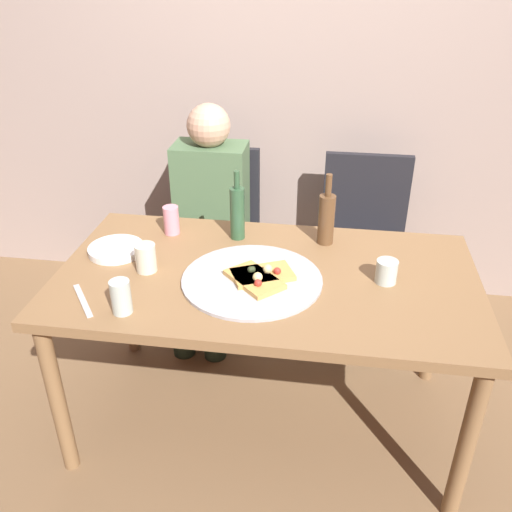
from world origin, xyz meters
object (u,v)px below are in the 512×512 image
(pizza_tray, at_px, (252,280))
(chair_right, at_px, (363,234))
(pizza_slice_last, at_px, (263,274))
(beer_bottle, at_px, (237,212))
(tumbler_far, at_px, (387,271))
(soda_can, at_px, (171,220))
(chair_left, at_px, (215,224))
(guest_in_sweater, at_px, (208,214))
(wine_glass, at_px, (121,297))
(wine_bottle, at_px, (326,218))
(tumbler_near, at_px, (146,258))
(plate_stack, at_px, (116,249))
(dining_table, at_px, (266,291))
(table_knife, at_px, (83,300))
(pizza_slice_extra, at_px, (255,279))

(pizza_tray, bearing_deg, chair_right, 63.46)
(pizza_tray, xyz_separation_m, pizza_slice_last, (0.04, 0.02, 0.02))
(beer_bottle, xyz_separation_m, tumbler_far, (0.60, -0.27, -0.07))
(soda_can, height_order, chair_left, chair_left)
(guest_in_sweater, bearing_deg, wine_glass, 86.38)
(wine_bottle, relative_size, soda_can, 2.46)
(tumbler_near, height_order, tumbler_far, tumbler_near)
(pizza_slice_last, bearing_deg, plate_stack, 169.11)
(plate_stack, distance_m, chair_left, 0.82)
(dining_table, distance_m, wine_bottle, 0.40)
(wine_glass, distance_m, guest_in_sweater, 1.01)
(wine_bottle, relative_size, table_knife, 1.36)
(pizza_slice_last, relative_size, wine_bottle, 0.85)
(table_knife, bearing_deg, dining_table, -101.79)
(pizza_slice_extra, relative_size, guest_in_sweater, 0.21)
(beer_bottle, distance_m, tumbler_near, 0.44)
(pizza_slice_last, bearing_deg, tumbler_near, 179.95)
(pizza_slice_extra, bearing_deg, pizza_slice_last, 58.38)
(tumbler_far, xyz_separation_m, guest_in_sweater, (-0.82, 0.67, -0.14))
(wine_bottle, height_order, beer_bottle, wine_bottle)
(dining_table, distance_m, pizza_slice_extra, 0.13)
(pizza_tray, bearing_deg, table_knife, -158.93)
(soda_can, relative_size, table_knife, 0.55)
(pizza_tray, xyz_separation_m, tumbler_near, (-0.41, 0.02, 0.05))
(chair_left, bearing_deg, dining_table, 114.78)
(pizza_slice_extra, height_order, chair_left, chair_left)
(beer_bottle, height_order, soda_can, beer_bottle)
(tumbler_near, xyz_separation_m, table_knife, (-0.15, -0.23, -0.05))
(dining_table, bearing_deg, pizza_slice_last, -100.12)
(tumbler_near, xyz_separation_m, chair_left, (0.07, 0.87, -0.28))
(pizza_slice_last, bearing_deg, pizza_slice_extra, -121.62)
(beer_bottle, height_order, chair_right, beer_bottle)
(soda_can, xyz_separation_m, guest_in_sweater, (0.06, 0.40, -0.15))
(pizza_tray, height_order, pizza_slice_last, pizza_slice_last)
(dining_table, relative_size, beer_bottle, 5.32)
(pizza_tray, relative_size, table_knife, 2.35)
(soda_can, bearing_deg, wine_glass, -90.17)
(pizza_slice_extra, bearing_deg, table_knife, -161.44)
(chair_right, bearing_deg, table_knife, 47.74)
(tumbler_near, bearing_deg, plate_stack, 144.90)
(wine_bottle, relative_size, plate_stack, 1.36)
(pizza_tray, bearing_deg, tumbler_far, 7.97)
(pizza_tray, bearing_deg, wine_bottle, 53.75)
(pizza_tray, distance_m, pizza_slice_last, 0.05)
(soda_can, distance_m, table_knife, 0.58)
(pizza_tray, distance_m, soda_can, 0.52)
(dining_table, relative_size, table_knife, 7.17)
(soda_can, distance_m, chair_right, 1.05)
(beer_bottle, relative_size, tumbler_far, 3.41)
(beer_bottle, bearing_deg, tumbler_far, -24.11)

